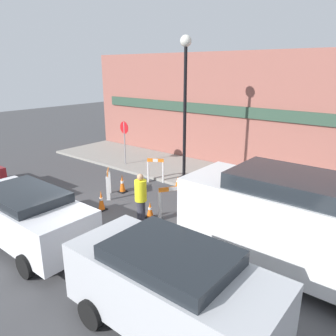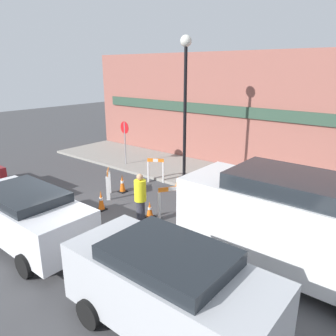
{
  "view_description": "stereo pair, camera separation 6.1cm",
  "coord_description": "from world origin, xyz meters",
  "views": [
    {
      "loc": [
        7.71,
        -5.73,
        4.78
      ],
      "look_at": [
        -0.02,
        3.79,
        1.0
      ],
      "focal_mm": 35.0,
      "sensor_mm": 36.0,
      "label": 1
    },
    {
      "loc": [
        7.76,
        -5.69,
        4.78
      ],
      "look_at": [
        -0.02,
        3.79,
        1.0
      ],
      "focal_mm": 35.0,
      "sensor_mm": 36.0,
      "label": 2
    }
  ],
  "objects": [
    {
      "name": "ground_plane",
      "position": [
        0.0,
        0.0,
        0.0
      ],
      "size": [
        60.0,
        60.0,
        0.0
      ],
      "primitive_type": "plane",
      "color": "#424244"
    },
    {
      "name": "sidewalk_slab",
      "position": [
        0.0,
        6.37,
        0.06
      ],
      "size": [
        18.0,
        3.74,
        0.12
      ],
      "color": "gray",
      "rests_on": "ground_plane"
    },
    {
      "name": "storefront_facade",
      "position": [
        0.0,
        8.32,
        2.75
      ],
      "size": [
        18.0,
        0.22,
        5.5
      ],
      "color": "#93564C",
      "rests_on": "ground_plane"
    },
    {
      "name": "streetlamp_post",
      "position": [
        -0.07,
        4.92,
        3.83
      ],
      "size": [
        0.44,
        0.44,
        5.84
      ],
      "color": "black",
      "rests_on": "sidewalk_slab"
    },
    {
      "name": "stop_sign",
      "position": [
        -3.97,
        5.24,
        1.55
      ],
      "size": [
        0.6,
        0.07,
        2.14
      ],
      "rotation": [
        0.0,
        0.0,
        3.05
      ],
      "color": "gray",
      "rests_on": "sidewalk_slab"
    },
    {
      "name": "barricade_0",
      "position": [
        -1.17,
        4.35,
        0.56
      ],
      "size": [
        0.68,
        0.48,
        1.06
      ],
      "rotation": [
        0.0,
        0.0,
        3.68
      ],
      "color": "white",
      "rests_on": "ground_plane"
    },
    {
      "name": "barricade_1",
      "position": [
        -1.49,
        1.97,
        0.57
      ],
      "size": [
        0.65,
        0.63,
        1.07
      ],
      "rotation": [
        0.0,
        0.0,
        5.52
      ],
      "color": "white",
      "rests_on": "ground_plane"
    },
    {
      "name": "barricade_2",
      "position": [
        1.55,
        2.11,
        0.59
      ],
      "size": [
        0.64,
        0.88,
        1.08
      ],
      "rotation": [
        0.0,
        0.0,
        7.27
      ],
      "color": "white",
      "rests_on": "ground_plane"
    },
    {
      "name": "barricade_3",
      "position": [
        1.51,
        4.35,
        0.52
      ],
      "size": [
        0.57,
        0.84,
        0.95
      ],
      "rotation": [
        0.0,
        0.0,
        8.39
      ],
      "color": "white",
      "rests_on": "ground_plane"
    },
    {
      "name": "traffic_cone_0",
      "position": [
        -1.43,
        2.63,
        0.36
      ],
      "size": [
        0.3,
        0.3,
        0.74
      ],
      "color": "black",
      "rests_on": "ground_plane"
    },
    {
      "name": "traffic_cone_1",
      "position": [
        1.93,
        3.24,
        0.24
      ],
      "size": [
        0.3,
        0.3,
        0.51
      ],
      "color": "black",
      "rests_on": "ground_plane"
    },
    {
      "name": "traffic_cone_2",
      "position": [
        -0.73,
        0.98,
        0.35
      ],
      "size": [
        0.3,
        0.3,
        0.71
      ],
      "color": "black",
      "rests_on": "ground_plane"
    },
    {
      "name": "traffic_cone_3",
      "position": [
        0.0,
        4.4,
        0.24
      ],
      "size": [
        0.3,
        0.3,
        0.5
      ],
      "color": "black",
      "rests_on": "ground_plane"
    },
    {
      "name": "traffic_cone_4",
      "position": [
        0.8,
        4.4,
        0.27
      ],
      "size": [
        0.3,
        0.3,
        0.56
      ],
      "color": "black",
      "rests_on": "ground_plane"
    },
    {
      "name": "traffic_cone_5",
      "position": [
        0.99,
        1.6,
        0.27
      ],
      "size": [
        0.3,
        0.3,
        0.56
      ],
      "color": "black",
      "rests_on": "ground_plane"
    },
    {
      "name": "person_worker",
      "position": [
        1.1,
        1.06,
        0.9
      ],
      "size": [
        0.5,
        0.5,
        1.68
      ],
      "rotation": [
        0.0,
        0.0,
        2.04
      ],
      "color": "#33333D",
      "rests_on": "ground_plane"
    },
    {
      "name": "parked_car_1",
      "position": [
        -0.47,
        -1.82,
        0.92
      ],
      "size": [
        4.37,
        1.86,
        1.62
      ],
      "color": "silver",
      "rests_on": "ground_plane"
    },
    {
      "name": "parked_car_2",
      "position": [
        4.59,
        -1.82,
        1.0
      ],
      "size": [
        4.03,
        1.89,
        1.79
      ],
      "color": "#B7BABF",
      "rests_on": "ground_plane"
    },
    {
      "name": "work_van",
      "position": [
        5.61,
        1.51,
        1.34
      ],
      "size": [
        5.32,
        2.18,
        2.47
      ],
      "color": "white",
      "rests_on": "ground_plane"
    }
  ]
}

